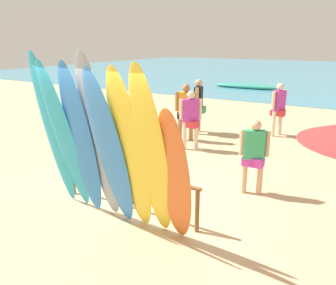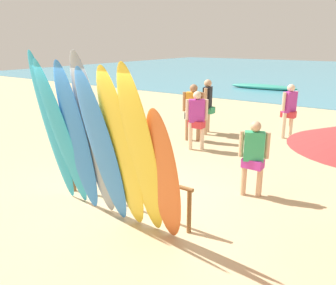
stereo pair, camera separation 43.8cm
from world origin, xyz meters
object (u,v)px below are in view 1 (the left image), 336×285
Objects in this scene: surfboard_teal_0 at (54,132)px; surfboard_orange_7 at (174,178)px; surfboard_teal_1 at (65,139)px; surfboard_grey_3 at (99,140)px; beachgoer_photographing at (186,108)px; distant_boat at (246,86)px; surfboard_yellow_6 at (152,157)px; beachgoer_midbeach at (278,106)px; beachgoer_near_rack at (191,116)px; surfboard_blue_2 at (81,142)px; surfboard_blue_4 at (110,152)px; surfboard_yellow_5 at (130,154)px; beachgoer_strolling at (198,102)px; surfboard_rack at (128,180)px; beachgoer_by_water at (254,152)px.

surfboard_teal_0 is 2.40m from surfboard_orange_7.
surfboard_grey_3 is (0.69, 0.07, 0.07)m from surfboard_teal_1.
beachgoer_photographing is 12.42m from distant_boat.
beachgoer_midbeach is (0.10, 6.95, -0.38)m from surfboard_yellow_6.
beachgoer_near_rack is (-1.60, 4.29, -0.40)m from surfboard_yellow_6.
surfboard_teal_0 is 4.91m from beachgoer_photographing.
beachgoer_near_rack is (-1.89, 4.18, -0.11)m from surfboard_orange_7.
surfboard_orange_7 is (1.68, 0.07, -0.28)m from surfboard_blue_2.
surfboard_blue_2 is at bearing 56.57° from beachgoer_near_rack.
surfboard_blue_2 is 1.01× the size of surfboard_blue_4.
beachgoer_photographing is 0.40× the size of distant_boat.
surfboard_yellow_6 is at bearing 8.08° from surfboard_blue_4.
surfboard_teal_0 is 1.71m from surfboard_yellow_5.
surfboard_orange_7 is at bearing 2.42° from surfboard_grey_3.
beachgoer_photographing reaches higher than beachgoer_near_rack.
surfboard_teal_1 is 1.69× the size of beachgoer_near_rack.
surfboard_teal_1 reaches higher than beachgoer_strolling.
surfboard_teal_0 is at bearing -178.41° from surfboard_orange_7.
surfboard_orange_7 is at bearing 25.57° from beachgoer_midbeach.
beachgoer_photographing is at bearing 104.20° from surfboard_grey_3.
surfboard_teal_0 reaches higher than beachgoer_midbeach.
surfboard_orange_7 is at bearing 0.91° from surfboard_blue_2.
surfboard_teal_0 is 1.05× the size of surfboard_yellow_5.
beachgoer_midbeach is at bearing 88.25° from surfboard_yellow_5.
surfboard_teal_0 reaches higher than surfboard_orange_7.
surfboard_rack is 1.34m from surfboard_orange_7.
surfboard_rack is at bearing 177.35° from beachgoer_strolling.
beachgoer_near_rack is (-0.54, 4.19, -0.46)m from surfboard_grey_3.
surfboard_teal_0 reaches higher than surfboard_rack.
beachgoer_strolling is 2.49m from beachgoer_midbeach.
surfboard_grey_3 is at bearing 78.19° from beachgoer_photographing.
surfboard_orange_7 is (1.35, 0.01, -0.35)m from surfboard_grey_3.
surfboard_yellow_5 is 1.62× the size of beachgoer_midbeach.
surfboard_grey_3 is 1.06m from surfboard_yellow_6.
surfboard_teal_1 is 0.99× the size of surfboard_yellow_6.
surfboard_yellow_6 is at bearing -128.83° from beachgoer_by_water.
beachgoer_by_water reaches higher than surfboard_rack.
surfboard_orange_7 is at bearing -122.63° from beachgoer_by_water.
surfboard_yellow_5 is 1.58× the size of beachgoer_photographing.
distant_boat is at bearing 106.28° from surfboard_orange_7.
surfboard_blue_4 is 1.25× the size of surfboard_orange_7.
surfboard_yellow_5 is 4.46m from beachgoer_near_rack.
beachgoer_strolling is (-0.09, 5.86, -0.38)m from surfboard_teal_0.
beachgoer_midbeach is (-0.20, 6.83, -0.09)m from surfboard_orange_7.
beachgoer_midbeach is at bearing -82.65° from beachgoer_strolling.
beachgoer_photographing is (-1.07, 4.90, -0.41)m from surfboard_grey_3.
beachgoer_strolling is (-1.45, 5.99, -0.28)m from surfboard_blue_4.
beachgoer_by_water is at bearing 53.60° from surfboard_grey_3.
surfboard_blue_4 is 1.61× the size of beachgoer_midbeach.
surfboard_teal_0 is at bearing -178.05° from surfboard_grey_3.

